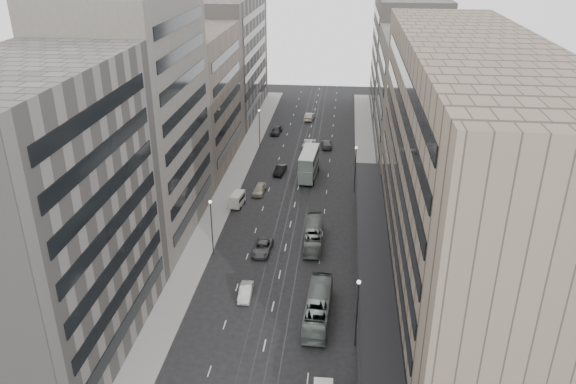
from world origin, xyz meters
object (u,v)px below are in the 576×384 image
at_px(bus_far, 313,235).
at_px(sedan_2, 262,248).
at_px(bus_near, 318,307).
at_px(panel_van, 237,199).
at_px(pedestrian, 386,380).
at_px(sedan_1, 246,292).
at_px(double_decker, 309,164).

xyz_separation_m(bus_far, sedan_2, (-6.89, -3.20, -0.69)).
relative_size(bus_near, sedan_2, 2.12).
distance_m(bus_near, sedan_2, 16.38).
relative_size(bus_near, panel_van, 2.91).
xyz_separation_m(bus_near, bus_far, (-1.63, 17.16, -0.13)).
xyz_separation_m(bus_near, pedestrian, (7.17, -10.27, -0.57)).
xyz_separation_m(sedan_1, sedan_2, (0.49, 10.69, 0.03)).
distance_m(double_decker, panel_van, 16.96).
xyz_separation_m(bus_near, panel_van, (-14.66, 28.05, -0.28)).
bearing_deg(pedestrian, double_decker, -102.70).
relative_size(sedan_1, pedestrian, 2.56).
xyz_separation_m(sedan_1, pedestrian, (16.18, -13.55, 0.28)).
relative_size(bus_near, pedestrian, 6.70).
height_order(double_decker, panel_van, double_decker).
bearing_deg(sedan_1, sedan_2, 85.84).
bearing_deg(double_decker, pedestrian, -73.71).
distance_m(double_decker, sedan_2, 27.61).
relative_size(panel_van, sedan_1, 0.90).
height_order(bus_near, double_decker, double_decker).
distance_m(bus_far, sedan_2, 7.63).
bearing_deg(panel_van, sedan_2, -59.01).
distance_m(bus_near, double_decker, 41.33).
bearing_deg(sedan_2, bus_near, -55.61).
xyz_separation_m(bus_near, sedan_2, (-8.52, 13.96, -0.82)).
relative_size(bus_far, sedan_1, 2.41).
bearing_deg(bus_far, panel_van, -41.60).
height_order(sedan_1, sedan_2, sedan_2).
relative_size(bus_near, double_decker, 1.17).
bearing_deg(sedan_1, panel_van, 101.31).
bearing_deg(pedestrian, panel_van, -85.26).
distance_m(bus_near, bus_far, 17.24).
bearing_deg(sedan_2, panel_van, 116.52).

